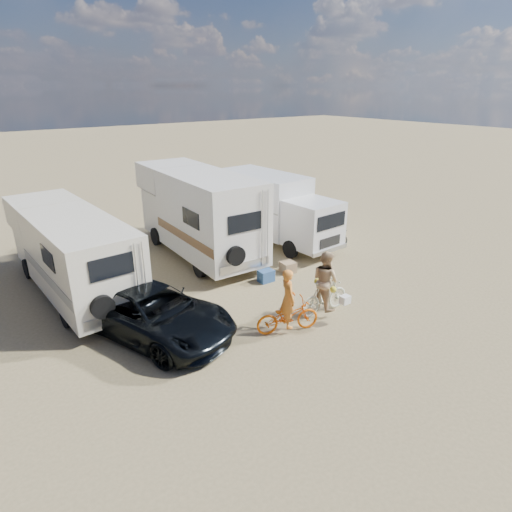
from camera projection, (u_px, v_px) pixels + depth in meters
ground at (319, 329)px, 12.44m from camera, size 140.00×140.00×0.00m
rv_main at (198, 214)px, 17.39m from camera, size 2.68×7.00×3.43m
rv_left at (71, 254)px, 14.25m from camera, size 2.52×7.43×2.75m
box_truck at (277, 210)px, 18.98m from camera, size 2.35×6.39×2.93m
dark_suv at (152, 312)px, 11.98m from camera, size 3.86×5.48×1.39m
bike_man at (288, 316)px, 12.19m from camera, size 1.94×1.22×0.96m
bike_woman at (324, 296)px, 13.18m from camera, size 1.83×0.58×1.09m
rider_man at (288, 304)px, 12.04m from camera, size 0.60×0.73×1.73m
rider_woman at (325, 285)px, 13.04m from camera, size 0.73×0.92×1.84m
bike_parked at (333, 241)px, 18.15m from camera, size 1.76×0.63×0.92m
cooler at (266, 276)px, 15.42m from camera, size 0.55×0.41×0.43m
crate at (288, 267)px, 16.20m from camera, size 0.56×0.56×0.40m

